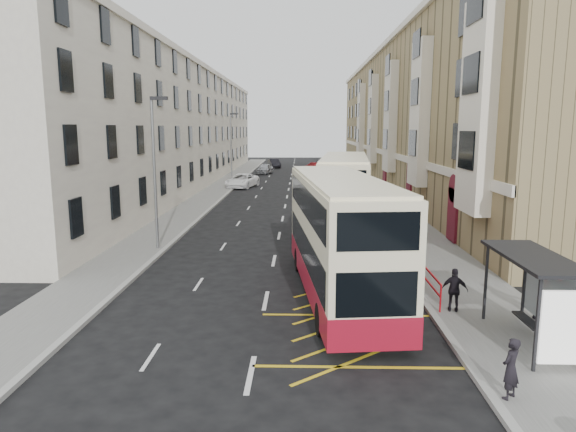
{
  "coord_description": "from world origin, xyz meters",
  "views": [
    {
      "loc": [
        1.34,
        -14.84,
        6.56
      ],
      "look_at": [
        0.77,
        7.5,
        2.7
      ],
      "focal_mm": 32.0,
      "sensor_mm": 36.0,
      "label": 1
    }
  ],
  "objects_px": {
    "pedestrian_mid": "(548,293)",
    "street_lamp_near": "(155,165)",
    "street_lamp_far": "(232,145)",
    "white_van": "(242,181)",
    "pedestrian_far": "(455,290)",
    "double_decker_front": "(339,237)",
    "bus_shelter": "(543,283)",
    "double_decker_rear": "(344,194)",
    "car_silver": "(265,169)",
    "pedestrian_near": "(511,368)",
    "car_red": "(314,166)",
    "car_dark": "(274,163)"
  },
  "relations": [
    {
      "from": "street_lamp_far",
      "to": "car_red",
      "type": "xyz_separation_m",
      "value": [
        9.68,
        22.3,
        -3.98
      ]
    },
    {
      "from": "street_lamp_near",
      "to": "white_van",
      "type": "xyz_separation_m",
      "value": [
        1.15,
        29.53,
        -3.87
      ]
    },
    {
      "from": "pedestrian_far",
      "to": "car_silver",
      "type": "bearing_deg",
      "value": -65.76
    },
    {
      "from": "double_decker_rear",
      "to": "pedestrian_far",
      "type": "height_order",
      "value": "double_decker_rear"
    },
    {
      "from": "bus_shelter",
      "to": "street_lamp_near",
      "type": "relative_size",
      "value": 0.53
    },
    {
      "from": "double_decker_front",
      "to": "white_van",
      "type": "relative_size",
      "value": 2.18
    },
    {
      "from": "car_silver",
      "to": "car_dark",
      "type": "bearing_deg",
      "value": 96.95
    },
    {
      "from": "double_decker_front",
      "to": "pedestrian_near",
      "type": "bearing_deg",
      "value": -71.78
    },
    {
      "from": "pedestrian_mid",
      "to": "car_red",
      "type": "relative_size",
      "value": 0.41
    },
    {
      "from": "bus_shelter",
      "to": "car_silver",
      "type": "xyz_separation_m",
      "value": [
        -12.24,
        58.85,
        -1.38
      ]
    },
    {
      "from": "white_van",
      "to": "pedestrian_far",
      "type": "bearing_deg",
      "value": -59.73
    },
    {
      "from": "double_decker_rear",
      "to": "car_silver",
      "type": "relative_size",
      "value": 2.79
    },
    {
      "from": "double_decker_front",
      "to": "pedestrian_near",
      "type": "distance_m",
      "value": 8.77
    },
    {
      "from": "pedestrian_near",
      "to": "car_dark",
      "type": "height_order",
      "value": "pedestrian_near"
    },
    {
      "from": "double_decker_front",
      "to": "white_van",
      "type": "height_order",
      "value": "double_decker_front"
    },
    {
      "from": "bus_shelter",
      "to": "street_lamp_near",
      "type": "height_order",
      "value": "street_lamp_near"
    },
    {
      "from": "pedestrian_near",
      "to": "pedestrian_far",
      "type": "distance_m",
      "value": 5.94
    },
    {
      "from": "street_lamp_near",
      "to": "street_lamp_far",
      "type": "height_order",
      "value": "same"
    },
    {
      "from": "white_van",
      "to": "car_dark",
      "type": "relative_size",
      "value": 1.23
    },
    {
      "from": "double_decker_front",
      "to": "white_van",
      "type": "xyz_separation_m",
      "value": [
        -8.03,
        36.95,
        -1.64
      ]
    },
    {
      "from": "double_decker_rear",
      "to": "bus_shelter",
      "type": "bearing_deg",
      "value": -70.65
    },
    {
      "from": "bus_shelter",
      "to": "pedestrian_near",
      "type": "height_order",
      "value": "bus_shelter"
    },
    {
      "from": "street_lamp_near",
      "to": "car_silver",
      "type": "relative_size",
      "value": 1.81
    },
    {
      "from": "double_decker_rear",
      "to": "white_van",
      "type": "distance_m",
      "value": 26.16
    },
    {
      "from": "street_lamp_near",
      "to": "car_silver",
      "type": "distance_m",
      "value": 46.69
    },
    {
      "from": "pedestrian_near",
      "to": "car_red",
      "type": "relative_size",
      "value": 0.33
    },
    {
      "from": "double_decker_rear",
      "to": "street_lamp_far",
      "type": "bearing_deg",
      "value": 118.27
    },
    {
      "from": "pedestrian_far",
      "to": "car_red",
      "type": "height_order",
      "value": "pedestrian_far"
    },
    {
      "from": "double_decker_front",
      "to": "car_silver",
      "type": "relative_size",
      "value": 2.72
    },
    {
      "from": "street_lamp_near",
      "to": "pedestrian_mid",
      "type": "distance_m",
      "value": 19.26
    },
    {
      "from": "street_lamp_far",
      "to": "pedestrian_far",
      "type": "bearing_deg",
      "value": -71.59
    },
    {
      "from": "pedestrian_far",
      "to": "double_decker_rear",
      "type": "bearing_deg",
      "value": -65.99
    },
    {
      "from": "street_lamp_near",
      "to": "white_van",
      "type": "relative_size",
      "value": 1.45
    },
    {
      "from": "double_decker_rear",
      "to": "pedestrian_near",
      "type": "height_order",
      "value": "double_decker_rear"
    },
    {
      "from": "white_van",
      "to": "car_silver",
      "type": "xyz_separation_m",
      "value": [
        1.31,
        16.93,
        -0.01
      ]
    },
    {
      "from": "bus_shelter",
      "to": "double_decker_front",
      "type": "relative_size",
      "value": 0.35
    },
    {
      "from": "double_decker_front",
      "to": "double_decker_rear",
      "type": "xyz_separation_m",
      "value": [
        1.22,
        12.54,
        0.06
      ]
    },
    {
      "from": "street_lamp_far",
      "to": "white_van",
      "type": "xyz_separation_m",
      "value": [
        1.15,
        -0.47,
        -3.87
      ]
    },
    {
      "from": "bus_shelter",
      "to": "street_lamp_near",
      "type": "distance_m",
      "value": 19.38
    },
    {
      "from": "double_decker_rear",
      "to": "pedestrian_far",
      "type": "relative_size",
      "value": 7.92
    },
    {
      "from": "street_lamp_far",
      "to": "double_decker_front",
      "type": "relative_size",
      "value": 0.67
    },
    {
      "from": "double_decker_rear",
      "to": "car_silver",
      "type": "xyz_separation_m",
      "value": [
        -7.95,
        41.34,
        -1.71
      ]
    },
    {
      "from": "pedestrian_mid",
      "to": "street_lamp_near",
      "type": "bearing_deg",
      "value": 137.64
    },
    {
      "from": "double_decker_rear",
      "to": "car_dark",
      "type": "distance_m",
      "value": 53.46
    },
    {
      "from": "bus_shelter",
      "to": "car_dark",
      "type": "xyz_separation_m",
      "value": [
        -11.5,
        70.45,
        -1.4
      ]
    },
    {
      "from": "double_decker_front",
      "to": "car_silver",
      "type": "height_order",
      "value": "double_decker_front"
    },
    {
      "from": "pedestrian_near",
      "to": "pedestrian_far",
      "type": "height_order",
      "value": "pedestrian_far"
    },
    {
      "from": "pedestrian_near",
      "to": "car_silver",
      "type": "xyz_separation_m",
      "value": [
        -10.24,
        61.78,
        -0.16
      ]
    },
    {
      "from": "pedestrian_mid",
      "to": "car_red",
      "type": "height_order",
      "value": "pedestrian_mid"
    },
    {
      "from": "pedestrian_far",
      "to": "car_silver",
      "type": "relative_size",
      "value": 0.35
    }
  ]
}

